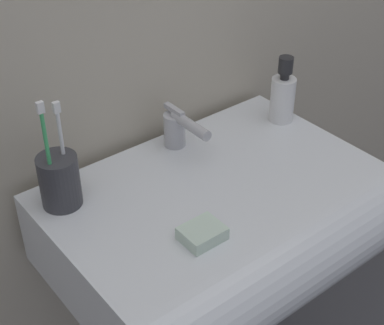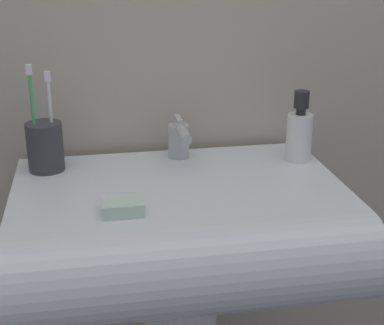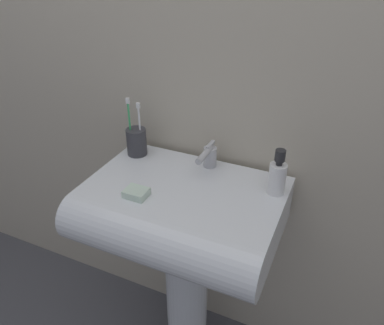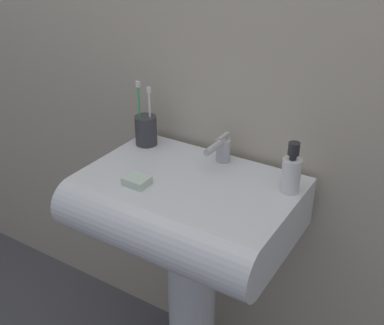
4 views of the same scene
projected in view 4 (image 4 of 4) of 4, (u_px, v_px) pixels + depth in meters
wall_back at (233, 50)px, 1.46m from camera, size 5.00×0.05×2.40m
sink_pedestal at (192, 305)px, 1.68m from camera, size 0.16×0.16×0.71m
sink_basin at (182, 209)px, 1.43m from camera, size 0.64×0.47×0.16m
faucet at (221, 149)px, 1.51m from camera, size 0.05×0.14×0.09m
toothbrush_cup at (146, 130)px, 1.62m from camera, size 0.07×0.07×0.22m
soap_bottle at (291, 172)px, 1.34m from camera, size 0.05×0.05×0.15m
bar_soap at (137, 181)px, 1.40m from camera, size 0.07×0.06×0.02m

